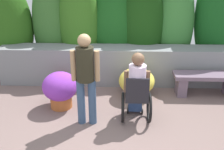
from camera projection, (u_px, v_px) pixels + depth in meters
ground_plane at (112, 132)px, 4.64m from camera, size 10.21×10.21×0.00m
stone_retaining_wall at (115, 65)px, 6.39m from camera, size 5.44×0.59×0.89m
hedge_backdrop at (118, 23)px, 6.66m from camera, size 6.91×1.19×3.14m
stone_bench at (206, 81)px, 5.81m from camera, size 1.43×0.42×0.50m
person_in_wheelchair at (137, 90)px, 4.75m from camera, size 0.53×0.66×1.33m
person_standing_companion at (86, 74)px, 4.53m from camera, size 0.49×0.30×1.66m
flower_pot_purple_near at (60, 89)px, 5.29m from camera, size 0.70×0.70×0.74m
flower_pot_terracotta_by_wall at (59, 81)px, 6.08m from camera, size 0.31×0.31×0.42m
flower_pot_small_foreground at (137, 82)px, 5.74m from camera, size 0.77×0.77×0.64m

